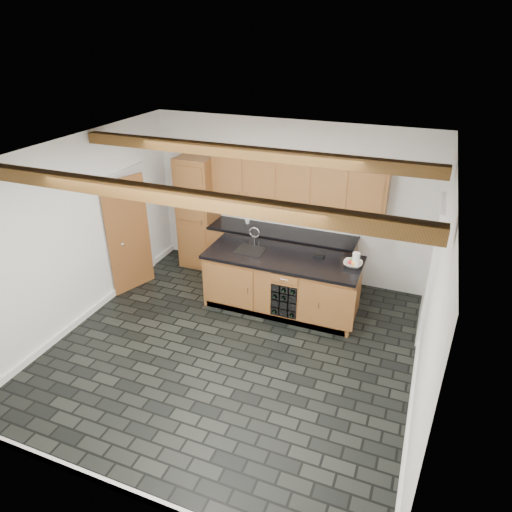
{
  "coord_description": "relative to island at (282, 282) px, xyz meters",
  "views": [
    {
      "loc": [
        2.24,
        -4.76,
        4.17
      ],
      "look_at": [
        0.05,
        0.8,
        1.12
      ],
      "focal_mm": 32.0,
      "sensor_mm": 36.0,
      "label": 1
    }
  ],
  "objects": [
    {
      "name": "ground",
      "position": [
        -0.31,
        -1.28,
        -0.46
      ],
      "size": [
        5.0,
        5.0,
        0.0
      ],
      "primitive_type": "plane",
      "color": "black",
      "rests_on": "ground"
    },
    {
      "name": "room_shell",
      "position": [
        -0.39,
        -0.75,
        1.06
      ],
      "size": [
        5.01,
        5.0,
        5.0
      ],
      "color": "white",
      "rests_on": "ground"
    },
    {
      "name": "back_cabinetry",
      "position": [
        -0.68,
        0.95,
        0.51
      ],
      "size": [
        3.65,
        0.62,
        2.2
      ],
      "color": "#9D6832",
      "rests_on": "ground"
    },
    {
      "name": "island",
      "position": [
        0.0,
        0.0,
        0.0
      ],
      "size": [
        2.48,
        0.96,
        0.93
      ],
      "color": "#9D6832",
      "rests_on": "ground"
    },
    {
      "name": "faucet",
      "position": [
        -0.56,
        0.05,
        0.5
      ],
      "size": [
        0.45,
        0.4,
        0.34
      ],
      "color": "black",
      "rests_on": "island"
    },
    {
      "name": "kitchen_scale",
      "position": [
        0.52,
        0.22,
        0.49
      ],
      "size": [
        0.18,
        0.12,
        0.05
      ],
      "rotation": [
        0.0,
        0.0,
        -0.14
      ],
      "color": "black",
      "rests_on": "island"
    },
    {
      "name": "fruit_bowl",
      "position": [
        1.07,
        0.09,
        0.5
      ],
      "size": [
        0.29,
        0.29,
        0.07
      ],
      "primitive_type": "imported",
      "rotation": [
        0.0,
        0.0,
        0.01
      ],
      "color": "silver",
      "rests_on": "island"
    },
    {
      "name": "fruit_cluster",
      "position": [
        1.07,
        0.09,
        0.54
      ],
      "size": [
        0.16,
        0.17,
        0.07
      ],
      "color": "red",
      "rests_on": "fruit_bowl"
    },
    {
      "name": "paper_towel",
      "position": [
        1.11,
        0.08,
        0.58
      ],
      "size": [
        0.11,
        0.11,
        0.23
      ],
      "primitive_type": "cylinder",
      "color": "white",
      "rests_on": "island"
    },
    {
      "name": "mug",
      "position": [
        -1.02,
        1.02,
        0.51
      ],
      "size": [
        0.11,
        0.11,
        0.09
      ],
      "primitive_type": "imported",
      "rotation": [
        0.0,
        0.0,
        -0.11
      ],
      "color": "white",
      "rests_on": "back_cabinetry"
    }
  ]
}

